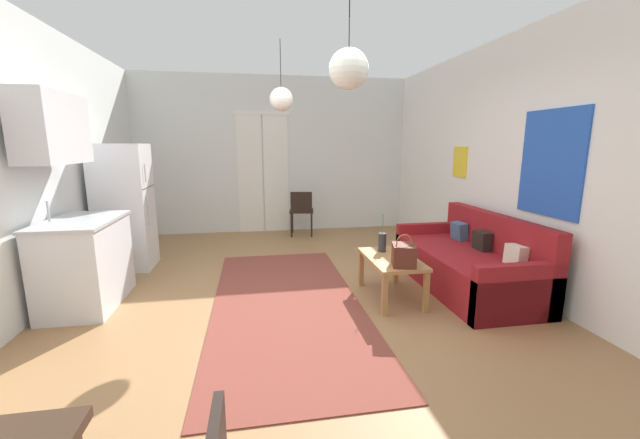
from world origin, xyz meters
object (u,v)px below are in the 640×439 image
Objects in this scene: pendant_lamp_far at (281,99)px; coffee_table at (391,263)px; couch at (470,264)px; accent_chair at (302,210)px; pendant_lamp_near at (349,69)px; bamboo_vase at (382,242)px; handbag at (404,255)px; refrigerator at (124,207)px.

coffee_table is at bearing -47.43° from pendant_lamp_far.
accent_chair is (-1.60, 2.85, 0.21)m from couch.
pendant_lamp_near and pendant_lamp_far have the same top height.
pendant_lamp_far is at bearing 138.54° from bamboo_vase.
bamboo_vase is at bearing -41.46° from pendant_lamp_far.
couch is 6.11× the size of handbag.
refrigerator reaches higher than couch.
handbag is (0.04, -0.51, 0.00)m from bamboo_vase.
pendant_lamp_near is (-0.74, -0.61, 1.60)m from handbag.
couch is 2.37× the size of accent_chair.
bamboo_vase is (-1.04, 0.10, 0.28)m from couch.
coffee_table is at bearing 93.94° from handbag.
pendant_lamp_far reaches higher than handbag.
refrigerator is at bearing 156.22° from bamboo_vase.
refrigerator reaches higher than accent_chair.
pendant_lamp_far is at bearing 154.04° from couch.
coffee_table is 0.33m from handbag.
refrigerator is at bearing 149.08° from handbag.
couch is 1.03m from coffee_table.
pendant_lamp_far is at bearing 84.58° from accent_chair.
coffee_table is 3.51m from refrigerator.
refrigerator is 1.97× the size of pendant_lamp_far.
refrigerator reaches higher than coffee_table.
pendant_lamp_near reaches higher than accent_chair.
couch is 2.98m from pendant_lamp_far.
bamboo_vase reaches higher than handbag.
handbag is 1.86m from pendant_lamp_near.
couch is 1.08m from bamboo_vase.
bamboo_vase is 0.26× the size of refrigerator.
pendant_lamp_far is (-0.47, -1.84, 1.69)m from accent_chair.
coffee_table is 1.09× the size of accent_chair.
pendant_lamp_near is at bearing -80.70° from pendant_lamp_far.
handbag is at bearing 109.32° from accent_chair.
handbag is 0.37× the size of pendant_lamp_near.
accent_chair is at bearing 88.02° from pendant_lamp_near.
pendant_lamp_far reaches higher than bamboo_vase.
pendant_lamp_near is at bearing -149.35° from couch.
handbag is at bearing -157.32° from couch.
refrigerator is at bearing 167.69° from pendant_lamp_far.
coffee_table is (-1.01, -0.14, 0.11)m from couch.
pendant_lamp_far reaches higher than refrigerator.
coffee_table is 0.54× the size of refrigerator.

